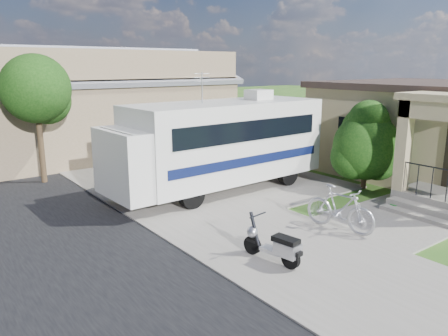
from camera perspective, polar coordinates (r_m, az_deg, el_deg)
ground at (r=11.43m, az=9.69°, el=-8.32°), size 120.00×120.00×0.00m
sidewalk_slab at (r=18.97m, az=-15.02°, el=0.22°), size 4.00×80.00×0.06m
driveway_slab at (r=15.54m, az=1.45°, el=-2.20°), size 7.00×6.00×0.05m
walk_slab at (r=13.15m, az=22.01°, el=-6.10°), size 4.00×3.00×0.05m
house at (r=18.96m, az=25.50°, el=4.74°), size 9.47×7.80×3.54m
warehouse at (r=22.68m, az=-16.81°, el=7.21°), size 12.50×8.40×5.04m
street_tree_a at (r=16.80m, az=-23.06°, el=9.10°), size 2.44×2.40×4.58m
motorhome at (r=14.54m, az=-0.61°, el=3.43°), size 7.73×2.72×3.92m
shrub at (r=15.70m, az=18.04°, el=3.06°), size 2.48×2.37×3.05m
scooter at (r=9.46m, az=6.69°, el=-10.03°), size 0.59×1.49×0.98m
bicycle at (r=11.49m, az=14.88°, el=-5.42°), size 0.84×1.98×1.15m
garden_hose at (r=13.92m, az=21.51°, el=-4.78°), size 0.35×0.35×0.16m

